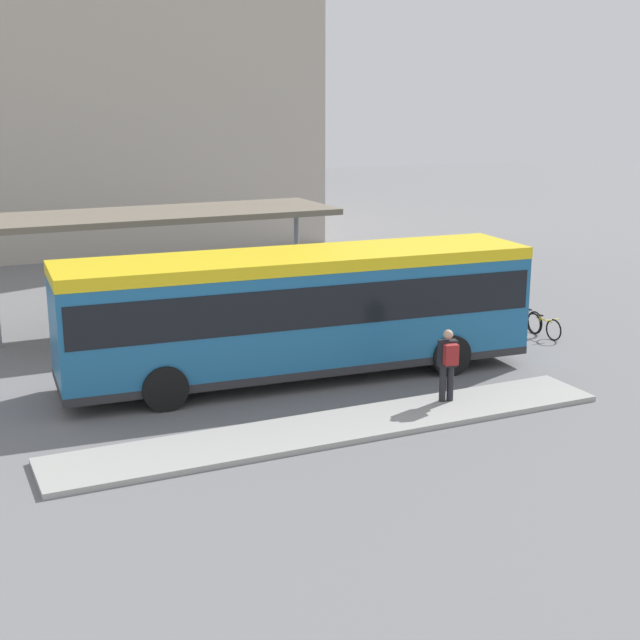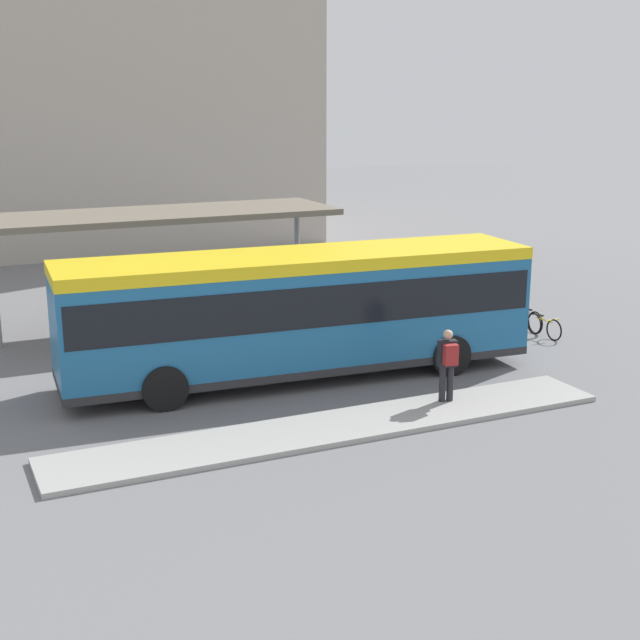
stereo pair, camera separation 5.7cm
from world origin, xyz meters
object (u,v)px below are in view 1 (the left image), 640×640
at_px(city_bus, 299,306).
at_px(bicycle_yellow, 543,326).
at_px(bicycle_white, 525,319).
at_px(pedestrian_waiting, 448,361).

xyz_separation_m(city_bus, bicycle_yellow, (8.14, 0.50, -1.54)).
relative_size(city_bus, bicycle_white, 7.32).
xyz_separation_m(city_bus, bicycle_white, (8.15, 1.38, -1.51)).
bearing_deg(city_bus, bicycle_yellow, 7.30).
distance_m(pedestrian_waiting, bicycle_white, 7.70).
relative_size(pedestrian_waiting, bicycle_white, 1.03).
height_order(bicycle_yellow, bicycle_white, bicycle_white).
bearing_deg(bicycle_yellow, bicycle_white, 176.40).
relative_size(city_bus, bicycle_yellow, 7.93).
relative_size(pedestrian_waiting, bicycle_yellow, 1.12).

